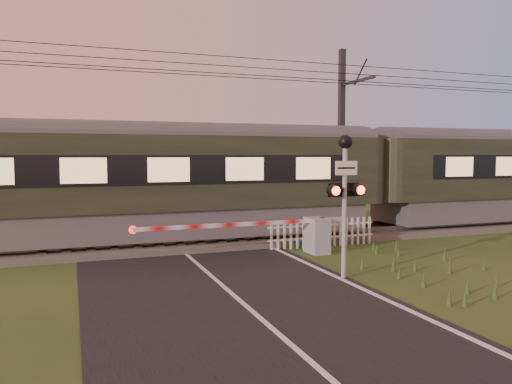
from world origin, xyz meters
name	(u,v)px	position (x,y,z in m)	size (l,w,h in m)	color
ground	(238,300)	(0.00, 0.00, 0.00)	(160.00, 160.00, 0.00)	#28431A
road	(243,303)	(0.02, -0.23, 0.01)	(6.00, 140.00, 0.03)	black
track_bed	(175,243)	(0.00, 6.50, 0.07)	(140.00, 3.40, 0.39)	#47423D
overhead_wires	(173,65)	(0.00, 6.50, 5.72)	(120.00, 0.62, 0.62)	black
train	(369,177)	(7.22, 6.50, 2.10)	(38.91, 2.68, 3.62)	slate
boom_gate	(308,234)	(3.41, 3.78, 0.59)	(6.37, 0.81, 1.08)	gray
crossing_signal	(345,180)	(2.89, 0.82, 2.31)	(0.86, 0.35, 3.37)	gray
picket_fence	(322,233)	(4.31, 4.60, 0.45)	(3.69, 0.07, 0.89)	silver
catenary_mast	(342,135)	(7.37, 8.73, 3.73)	(0.23, 2.46, 7.19)	#2D2D30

